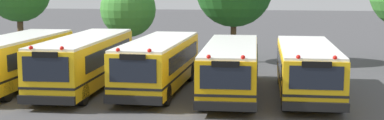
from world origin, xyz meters
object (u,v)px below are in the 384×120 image
school_bus_2 (159,63)px  school_bus_3 (231,67)px  school_bus_0 (16,60)px  school_bus_1 (85,61)px  tree_1 (127,10)px  school_bus_4 (307,68)px

school_bus_2 → school_bus_3: (3.61, -0.37, -0.06)m
school_bus_0 → school_bus_2: bearing=-178.8°
school_bus_1 → school_bus_3: size_ratio=1.03×
school_bus_0 → tree_1: tree_1 is taller
school_bus_0 → tree_1: bearing=-107.8°
school_bus_3 → tree_1: bearing=-54.1°
school_bus_0 → school_bus_4: 14.62m
school_bus_4 → school_bus_1: bearing=-1.0°
school_bus_1 → school_bus_4: bearing=178.5°
tree_1 → school_bus_2: bearing=-66.9°
school_bus_1 → school_bus_3: bearing=177.2°
school_bus_1 → tree_1: tree_1 is taller
school_bus_3 → tree_1: 13.09m
school_bus_2 → school_bus_3: bearing=175.6°
school_bus_3 → tree_1: (-7.84, 10.27, 2.15)m
school_bus_1 → tree_1: size_ratio=1.90×
school_bus_3 → school_bus_4: 3.58m
school_bus_4 → school_bus_0: bearing=-0.9°
school_bus_2 → tree_1: bearing=-65.4°
school_bus_1 → school_bus_3: 7.36m
tree_1 → school_bus_0: bearing=-107.7°
school_bus_4 → school_bus_3: bearing=1.6°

